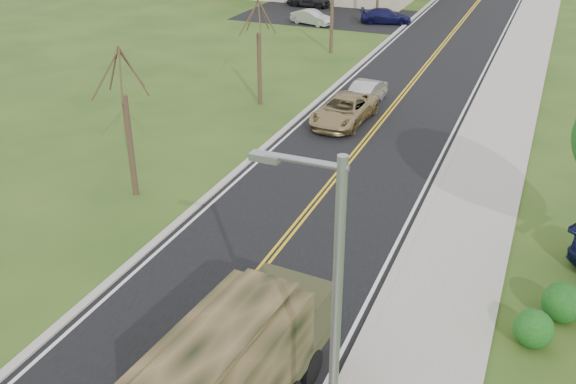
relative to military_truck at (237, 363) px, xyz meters
The scene contains 13 objects.
road 39.20m from the military_truck, 93.28° to the left, with size 8.00×120.00×0.01m, color black.
curb_right 39.18m from the military_truck, 87.20° to the left, with size 0.30×120.00×0.12m, color #9E998E.
sidewalk_right 39.31m from the military_truck, 84.65° to the left, with size 3.20×120.00×0.10m, color #9E998E.
curb_left 39.66m from the military_truck, 99.28° to the left, with size 0.30×120.00×0.10m, color #9E998E.
street_light 4.01m from the military_truck, 27.76° to the right, with size 1.65×0.22×8.00m.
bare_tree_a 13.00m from the military_truck, 135.44° to the left, with size 1.93×2.26×6.08m.
bare_tree_b 23.05m from the military_truck, 113.66° to the left, with size 1.83×2.14×5.73m.
bare_tree_c 34.38m from the military_truck, 105.60° to the left, with size 2.04×2.39×6.42m.
military_truck is the anchor object (origin of this frame).
suv_champagne 20.52m from the military_truck, 101.24° to the left, with size 2.31×5.01×1.39m, color #9A8557.
sedan_silver 23.54m from the military_truck, 99.43° to the left, with size 1.34×3.83×1.26m, color #A9A8AD.
lot_car_silver 43.35m from the military_truck, 108.48° to the left, with size 1.27×3.65×1.20m, color #B9B9BE.
lot_car_navy 44.68m from the military_truck, 100.47° to the left, with size 1.74×4.27×1.24m, color #10113A.
Camera 1 is at (7.66, -9.03, 11.91)m, focal length 40.00 mm.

